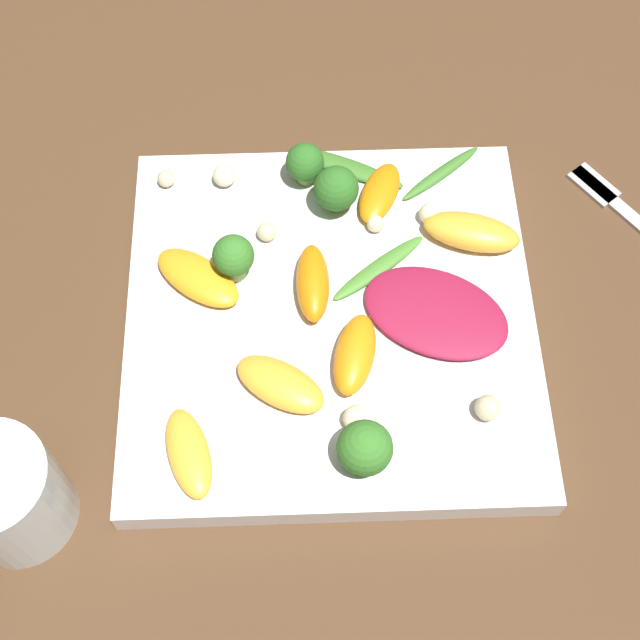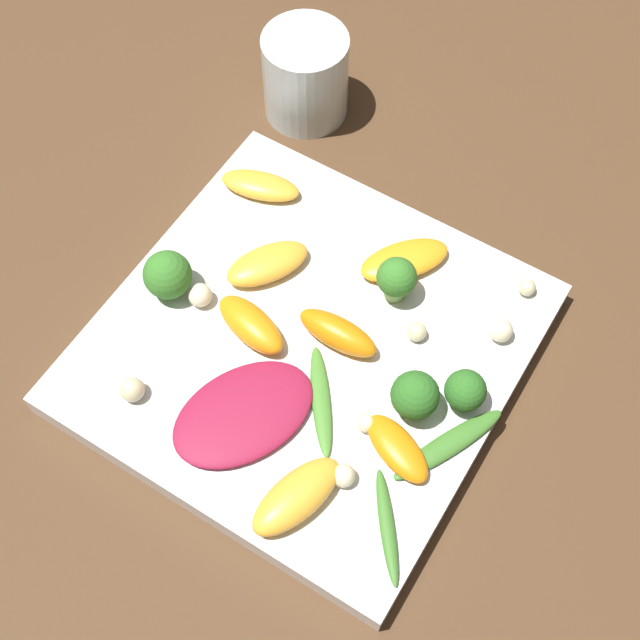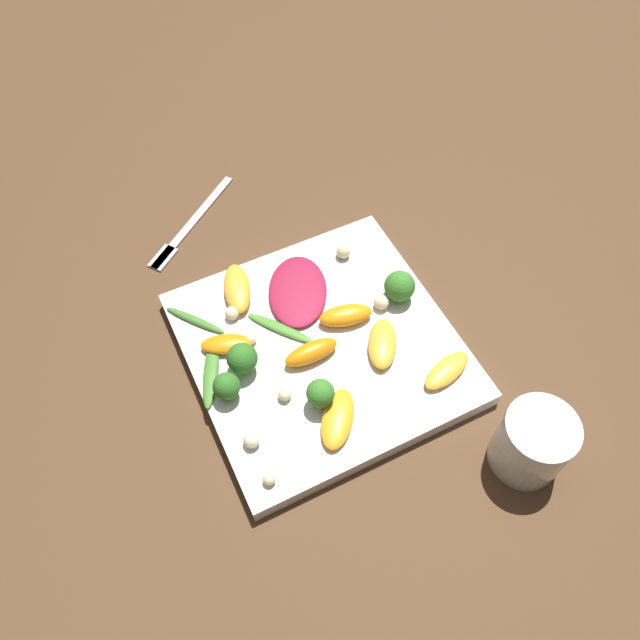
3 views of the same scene
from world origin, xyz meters
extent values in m
plane|color=#4C331E|center=(0.00, 0.00, 0.00)|extent=(2.40, 2.40, 0.00)
cube|color=white|center=(0.00, 0.00, 0.01)|extent=(0.30, 0.30, 0.02)
cylinder|color=silver|center=(-0.13, 0.21, 0.04)|extent=(0.07, 0.07, 0.08)
cube|color=#B2B2B7|center=(0.12, -0.22, 0.00)|extent=(0.05, 0.04, 0.01)
ellipsoid|color=maroon|center=(-0.01, -0.08, 0.03)|extent=(0.11, 0.13, 0.01)
ellipsoid|color=orange|center=(0.03, 0.10, 0.03)|extent=(0.07, 0.08, 0.01)
ellipsoid|color=orange|center=(0.10, -0.04, 0.03)|extent=(0.06, 0.05, 0.01)
ellipsoid|color=#FCAD33|center=(0.06, -0.11, 0.03)|extent=(0.05, 0.08, 0.02)
ellipsoid|color=orange|center=(0.02, 0.01, 0.03)|extent=(0.06, 0.02, 0.02)
ellipsoid|color=#FCAD33|center=(-0.06, 0.04, 0.03)|extent=(0.06, 0.07, 0.02)
ellipsoid|color=#FCAD33|center=(-0.11, 0.10, 0.03)|extent=(0.07, 0.04, 0.01)
ellipsoid|color=orange|center=(-0.04, -0.02, 0.03)|extent=(0.07, 0.04, 0.02)
cylinder|color=#84AD5B|center=(0.04, 0.07, 0.03)|extent=(0.02, 0.02, 0.02)
sphere|color=#387A28|center=(0.04, 0.07, 0.05)|extent=(0.03, 0.03, 0.03)
cylinder|color=#7A9E51|center=(0.12, 0.02, 0.03)|extent=(0.01, 0.01, 0.01)
sphere|color=#2D6B23|center=(0.12, 0.02, 0.04)|extent=(0.03, 0.03, 0.03)
cylinder|color=#84AD5B|center=(-0.11, -0.02, 0.03)|extent=(0.01, 0.01, 0.01)
sphere|color=#387A28|center=(-0.11, -0.02, 0.04)|extent=(0.04, 0.04, 0.04)
cylinder|color=#7A9E51|center=(0.09, -0.01, 0.03)|extent=(0.01, 0.01, 0.01)
sphere|color=#2D6B23|center=(0.09, -0.01, 0.05)|extent=(0.03, 0.03, 0.03)
ellipsoid|color=#47842D|center=(0.04, -0.04, 0.03)|extent=(0.06, 0.08, 0.01)
ellipsoid|color=#3D7528|center=(0.12, -0.09, 0.03)|extent=(0.06, 0.07, 0.01)
ellipsoid|color=#3D7528|center=(0.13, -0.02, 0.03)|extent=(0.05, 0.09, 0.01)
sphere|color=beige|center=(0.07, -0.04, 0.03)|extent=(0.01, 0.01, 0.01)
sphere|color=beige|center=(0.12, 0.12, 0.03)|extent=(0.01, 0.01, 0.01)
sphere|color=beige|center=(0.08, -0.08, 0.03)|extent=(0.02, 0.02, 0.02)
sphere|color=beige|center=(-0.09, -0.01, 0.03)|extent=(0.02, 0.02, 0.02)
sphere|color=beige|center=(0.12, 0.08, 0.03)|extent=(0.02, 0.02, 0.02)
sphere|color=beige|center=(-0.08, -0.10, 0.03)|extent=(0.02, 0.02, 0.02)
sphere|color=beige|center=(0.07, 0.05, 0.03)|extent=(0.01, 0.01, 0.01)
camera|label=1|loc=(-0.31, 0.02, 0.59)|focal=50.00mm
camera|label=2|loc=(0.17, -0.26, 0.60)|focal=50.00mm
camera|label=3|loc=(0.17, 0.33, 0.64)|focal=35.00mm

